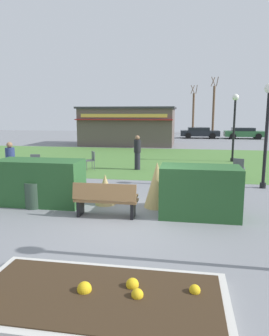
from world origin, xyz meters
name	(u,v)px	position (x,y,z in m)	size (l,w,h in m)	color
ground_plane	(129,223)	(0.00, 0.00, 0.00)	(80.00, 80.00, 0.00)	slate
lawn_patch	(163,160)	(0.00, 11.11, 0.00)	(36.00, 12.00, 0.01)	#4C7A38
flower_bed	(97,299)	(0.18, -3.52, 0.09)	(3.80, 1.93, 0.31)	beige
park_bench	(106,200)	(-0.71, 0.33, 0.48)	(1.71, 0.55, 0.95)	olive
hedge_left	(40,182)	(-2.99, 1.20, 0.68)	(2.58, 1.10, 1.37)	#28562B
hedge_right	(200,192)	(1.76, 0.80, 0.69)	(2.10, 1.10, 1.37)	#28562B
ornamental_grass_behind_left	(157,185)	(0.55, 1.50, 0.68)	(0.76, 0.76, 1.36)	tan
ornamental_grass_behind_right	(77,183)	(-2.01, 1.69, 0.58)	(0.52, 0.52, 1.17)	tan
ornamental_grass_behind_center	(105,189)	(-1.03, 1.52, 0.47)	(0.63, 0.63, 0.93)	tan
lamppost_mid	(267,123)	(4.21, 4.55, 2.42)	(0.36, 0.36, 3.81)	black
lamppost_far	(234,119)	(3.96, 11.15, 2.42)	(0.36, 0.36, 3.81)	black
trash_bin	(34,195)	(-3.01, 0.81, 0.38)	(0.52, 0.52, 0.77)	#2D4233
food_kiosk	(128,126)	(-3.77, 19.66, 1.64)	(8.14, 4.76, 3.27)	#594C47
cafe_chair_west	(239,167)	(3.56, 6.08, 0.53)	(0.56, 0.56, 0.89)	#4C5156
cafe_chair_east	(36,162)	(-5.51, 5.95, 0.53)	(0.51, 0.51, 0.89)	#4C5156
cafe_chair_center	(91,159)	(-3.28, 7.29, 0.53)	(0.61, 0.61, 0.89)	#4C5156
person_strolling	(11,164)	(-5.20, 3.30, 0.86)	(0.34, 0.34, 1.69)	#23232D
person_standing	(137,152)	(-1.02, 7.62, 0.86)	(0.34, 0.34, 1.69)	#23232D
parked_car_west_slot	(152,132)	(-2.64, 28.31, 0.64)	(4.27, 2.19, 1.20)	silver
parked_car_center_slot	(199,132)	(2.62, 28.31, 0.64)	(4.28, 2.22, 1.20)	black
parked_car_east_slot	(244,133)	(7.37, 28.31, 0.64)	(4.21, 2.07, 1.20)	#2D6638
tree_left_bg	(213,110)	(4.38, 33.00, 3.17)	(0.91, 0.96, 7.07)	brown
tree_right_bg	(193,112)	(1.99, 36.21, 2.84)	(0.91, 0.96, 6.41)	brown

